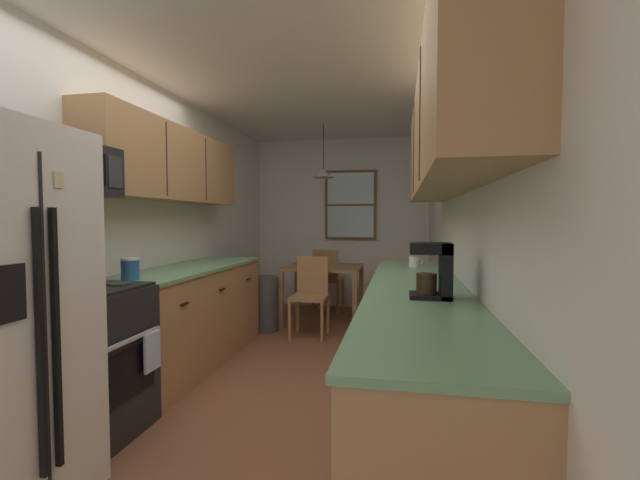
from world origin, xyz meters
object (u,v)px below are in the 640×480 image
object	(u,v)px
dining_table	(323,274)
trash_bin	(265,304)
dining_chair_far	(327,277)
stove_range	(85,361)
storage_canister	(130,269)
coffee_maker	(436,269)
table_serving_bowl	(321,264)
mug_by_coffeemaker	(414,262)
dining_chair_near	(311,292)
microwave_over_range	(63,169)

from	to	relation	value
dining_table	trash_bin	size ratio (longest dim) A/B	1.48
dining_chair_far	stove_range	bearing A→B (deg)	-102.76
trash_bin	storage_canister	xyz separation A→B (m)	(-0.30, -2.10, 0.65)
stove_range	dining_chair_far	bearing A→B (deg)	77.24
dining_chair_far	coffee_maker	xyz separation A→B (m)	(1.22, -3.58, 0.56)
storage_canister	table_serving_bowl	size ratio (longest dim) A/B	0.83
table_serving_bowl	trash_bin	bearing A→B (deg)	-140.04
storage_canister	coffee_maker	distance (m)	2.10
dining_chair_far	trash_bin	world-z (taller)	dining_chair_far
storage_canister	mug_by_coffeemaker	distance (m)	2.35
stove_range	storage_canister	distance (m)	0.69
trash_bin	table_serving_bowl	world-z (taller)	table_serving_bowl
coffee_maker	table_serving_bowl	xyz separation A→B (m)	(-1.18, 2.90, -0.30)
trash_bin	table_serving_bowl	size ratio (longest dim) A/B	3.44
dining_chair_far	table_serving_bowl	size ratio (longest dim) A/B	4.78
dining_chair_far	dining_chair_near	bearing A→B (deg)	-88.68
trash_bin	storage_canister	bearing A→B (deg)	-98.15
dining_chair_near	trash_bin	xyz separation A→B (m)	(-0.58, 0.10, -0.18)
stove_range	storage_canister	xyz separation A→B (m)	(-0.01, 0.46, 0.51)
dining_chair_near	storage_canister	world-z (taller)	storage_canister
microwave_over_range	storage_canister	distance (m)	0.81
microwave_over_range	dining_table	world-z (taller)	microwave_over_range
coffee_maker	trash_bin	bearing A→B (deg)	126.43
trash_bin	mug_by_coffeemaker	distance (m)	2.02
microwave_over_range	coffee_maker	size ratio (longest dim) A/B	2.07
dining_chair_near	table_serving_bowl	distance (m)	0.65
stove_range	trash_bin	xyz separation A→B (m)	(0.29, 2.56, -0.15)
trash_bin	coffee_maker	world-z (taller)	coffee_maker
microwave_over_range	coffee_maker	distance (m)	2.26
storage_canister	stove_range	bearing A→B (deg)	-89.31
mug_by_coffeemaker	table_serving_bowl	size ratio (longest dim) A/B	0.66
coffee_maker	dining_table	bearing A→B (deg)	111.54
storage_canister	coffee_maker	size ratio (longest dim) A/B	0.52
trash_bin	storage_canister	distance (m)	2.22
stove_range	mug_by_coffeemaker	world-z (taller)	stove_range
storage_canister	table_serving_bowl	world-z (taller)	storage_canister
storage_canister	table_serving_bowl	distance (m)	2.75
mug_by_coffeemaker	coffee_maker	bearing A→B (deg)	-87.49
stove_range	coffee_maker	distance (m)	2.16
coffee_maker	mug_by_coffeemaker	distance (m)	1.53
dining_chair_near	storage_canister	distance (m)	2.23
dining_table	table_serving_bowl	world-z (taller)	table_serving_bowl
microwave_over_range	table_serving_bowl	size ratio (longest dim) A/B	3.33
trash_bin	mug_by_coffeemaker	xyz separation A→B (m)	(1.71, -0.88, 0.62)
microwave_over_range	table_serving_bowl	world-z (taller)	microwave_over_range
dining_table	dining_chair_far	world-z (taller)	dining_chair_far
trash_bin	mug_by_coffeemaker	world-z (taller)	mug_by_coffeemaker
dining_table	trash_bin	world-z (taller)	dining_table
stove_range	dining_chair_near	xyz separation A→B (m)	(0.88, 2.46, 0.03)
storage_canister	coffee_maker	world-z (taller)	coffee_maker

